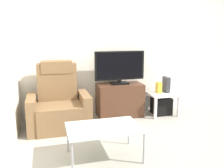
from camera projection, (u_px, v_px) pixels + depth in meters
ground_plane at (141, 133)px, 3.79m from camera, size 6.40×6.40×0.00m
wall_back at (120, 46)px, 4.59m from camera, size 6.40×0.06×2.60m
wall_side at (5, 52)px, 3.03m from camera, size 0.06×4.48×2.60m
tv_stand at (120, 100)px, 4.51m from camera, size 0.84×0.43×0.61m
television at (120, 67)px, 4.40m from camera, size 0.93×0.20×0.61m
recliner_armchair at (59, 105)px, 3.96m from camera, size 0.98×0.78×1.08m
side_table at (162, 96)px, 4.62m from camera, size 0.54×0.54×0.43m
subwoofer_box at (161, 106)px, 4.66m from camera, size 0.32×0.32×0.32m
book_leftmost at (158, 88)px, 4.54m from camera, size 0.04×0.11×0.21m
book_middle at (160, 88)px, 4.56m from camera, size 0.04×0.10×0.21m
game_console at (166, 84)px, 4.61m from camera, size 0.07×0.20×0.29m
coffee_table at (104, 129)px, 2.96m from camera, size 0.90×0.60×0.40m
cell_phone at (98, 127)px, 2.93m from camera, size 0.13×0.17×0.01m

